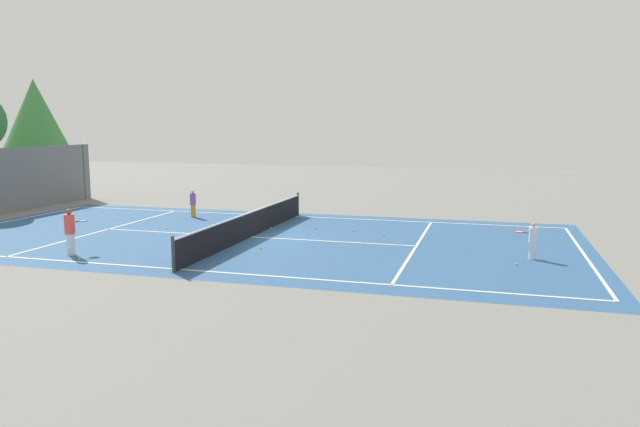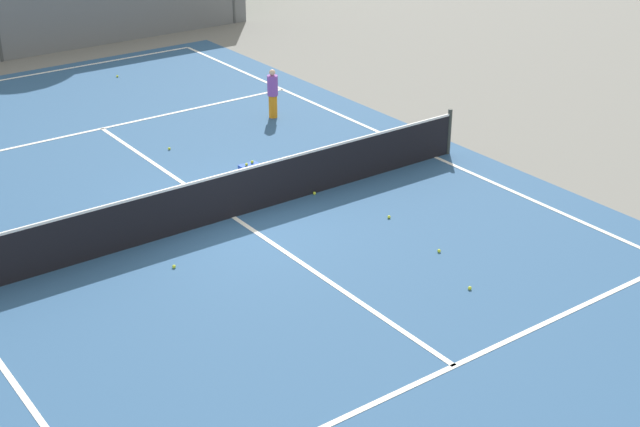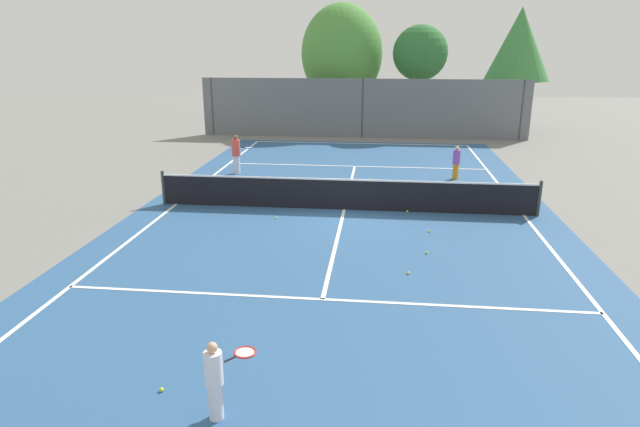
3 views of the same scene
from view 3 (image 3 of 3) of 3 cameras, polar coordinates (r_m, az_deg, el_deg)
ground_plane at (r=17.33m, az=2.54°, el=0.40°), size 80.00×80.00×0.00m
court_surface at (r=17.33m, az=2.54°, el=0.41°), size 13.00×25.00×0.01m
tennis_net at (r=17.19m, az=2.57°, el=2.03°), size 11.90×0.10×1.10m
perimeter_fence at (r=30.76m, az=4.44°, el=10.86°), size 18.00×0.12×3.20m
tree_0 at (r=32.82m, az=10.40°, el=16.07°), size 3.10×3.10×6.06m
tree_1 at (r=33.85m, az=2.29°, el=16.28°), size 4.80×4.70×7.32m
tree_2 at (r=34.78m, az=20.03°, el=16.21°), size 3.67×3.67×7.02m
player_0 at (r=21.76m, az=14.00°, el=5.20°), size 0.28×0.28×1.29m
player_1 at (r=22.25m, az=-8.69°, el=6.18°), size 0.92×0.47×1.57m
player_2 at (r=7.99m, az=-10.77°, el=-16.53°), size 0.70×0.76×1.20m
ball_crate at (r=18.59m, az=6.83°, el=2.06°), size 0.44×0.30×0.43m
tennis_ball_0 at (r=17.24m, az=9.08°, el=0.23°), size 0.07×0.07×0.07m
tennis_ball_1 at (r=27.24m, az=-2.73°, el=6.72°), size 0.07×0.07×0.07m
tennis_ball_2 at (r=13.96m, az=11.06°, el=-4.02°), size 0.07×0.07×0.07m
tennis_ball_3 at (r=21.88m, az=-10.49°, el=3.81°), size 0.07×0.07×0.07m
tennis_ball_4 at (r=15.54m, az=11.30°, el=-1.81°), size 0.07×0.07×0.07m
tennis_ball_5 at (r=21.23m, az=5.19°, el=3.62°), size 0.07×0.07×0.07m
tennis_ball_6 at (r=16.43m, az=-4.60°, el=-0.46°), size 0.07×0.07×0.07m
tennis_ball_7 at (r=27.30m, az=8.71°, el=6.56°), size 0.07×0.07×0.07m
tennis_ball_9 at (r=12.70m, az=9.16°, el=-6.13°), size 0.07×0.07×0.07m
tennis_ball_10 at (r=9.01m, az=-16.16°, el=-17.21°), size 0.07×0.07×0.07m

